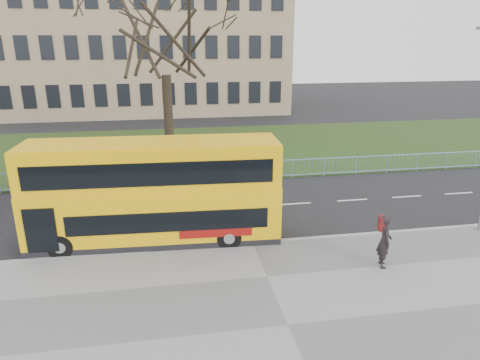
% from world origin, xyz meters
% --- Properties ---
extents(ground, '(120.00, 120.00, 0.00)m').
position_xyz_m(ground, '(0.00, 0.00, 0.00)').
color(ground, black).
rests_on(ground, ground).
extents(pavement, '(80.00, 10.50, 0.12)m').
position_xyz_m(pavement, '(0.00, -6.75, 0.06)').
color(pavement, slate).
rests_on(pavement, ground).
extents(kerb, '(80.00, 0.20, 0.14)m').
position_xyz_m(kerb, '(0.00, -1.55, 0.07)').
color(kerb, gray).
rests_on(kerb, ground).
extents(grass_verge, '(80.00, 15.40, 0.08)m').
position_xyz_m(grass_verge, '(0.00, 14.30, 0.04)').
color(grass_verge, '#1E3312').
rests_on(grass_verge, ground).
extents(guard_railing, '(40.00, 0.12, 1.10)m').
position_xyz_m(guard_railing, '(0.00, 6.60, 0.55)').
color(guard_railing, '#7BADDB').
rests_on(guard_railing, ground).
extents(bare_tree, '(9.44, 9.44, 13.49)m').
position_xyz_m(bare_tree, '(-3.00, 10.00, 6.82)').
color(bare_tree, black).
rests_on(bare_tree, grass_verge).
extents(civic_building, '(30.00, 15.00, 14.00)m').
position_xyz_m(civic_building, '(-5.00, 35.00, 7.00)').
color(civic_building, '#917A5C').
rests_on(civic_building, ground).
extents(yellow_bus, '(9.82, 2.79, 4.07)m').
position_xyz_m(yellow_bus, '(-3.71, -0.51, 2.18)').
color(yellow_bus, '#FFBA0A').
rests_on(yellow_bus, ground).
extents(pedestrian, '(0.63, 0.80, 1.94)m').
position_xyz_m(pedestrian, '(4.21, -4.10, 1.09)').
color(pedestrian, black).
rests_on(pedestrian, pavement).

